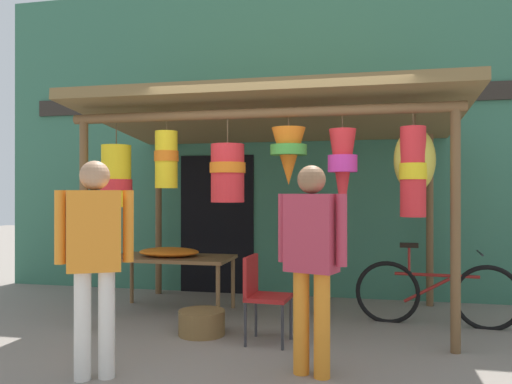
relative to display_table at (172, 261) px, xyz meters
name	(u,v)px	position (x,y,z in m)	size (l,w,h in m)	color
ground_plane	(280,339)	(1.50, -0.90, -0.61)	(30.00, 30.00, 0.00)	gray
shop_facade	(306,138)	(1.50, 1.39, 1.63)	(9.37, 0.29, 4.49)	#387056
market_stall_canopy	(274,132)	(1.32, -0.23, 1.53)	(4.24, 2.48, 2.54)	brown
display_table	(172,261)	(0.00, 0.00, 0.00)	(1.48, 0.76, 0.67)	brown
flower_heap_on_table	(170,252)	(-0.02, -0.01, 0.12)	(0.75, 0.53, 0.11)	orange
folding_chair	(261,291)	(1.34, -1.04, -0.11)	(0.43, 0.43, 0.84)	#AD1E1E
wicker_basket_by_table	(202,323)	(0.69, -0.91, -0.49)	(0.48, 0.48, 0.25)	brown
parked_bicycle	(436,294)	(3.08, -0.01, -0.26)	(1.75, 0.44, 0.92)	black
vendor_in_orange	(95,249)	(0.27, -2.27, 0.40)	(0.54, 0.38, 1.71)	silver
customer_foreground	(311,251)	(1.92, -1.84, 0.38)	(0.57, 0.34, 1.67)	orange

